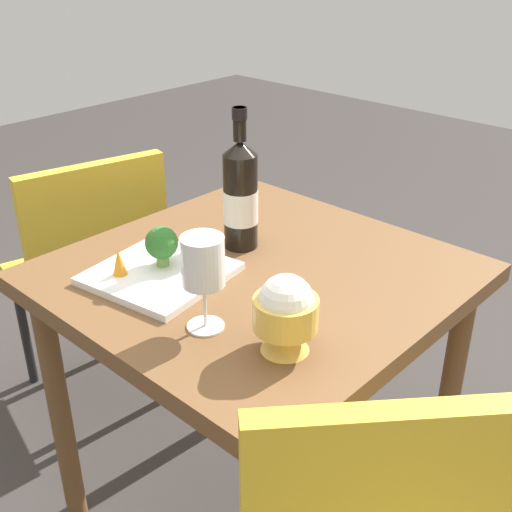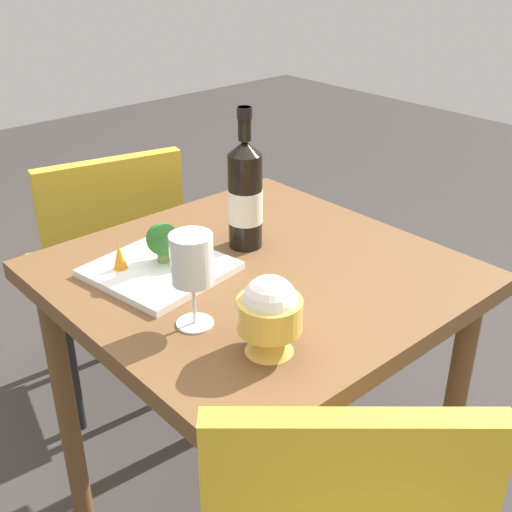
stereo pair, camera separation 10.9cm
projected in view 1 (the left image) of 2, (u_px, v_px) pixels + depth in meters
dining_table at (256, 312)px, 1.40m from camera, size 0.77×0.77×0.76m
chair_by_wall at (93, 263)px, 1.86m from camera, size 0.48×0.48×0.85m
wine_bottle at (240, 195)px, 1.39m from camera, size 0.08×0.08×0.31m
wine_glass at (203, 264)px, 1.10m from camera, size 0.08×0.08×0.18m
rice_bowl at (286, 313)px, 1.06m from camera, size 0.11×0.11×0.14m
serving_plate at (160, 274)px, 1.32m from camera, size 0.29×0.29×0.02m
broccoli_floret at (162, 244)px, 1.31m from camera, size 0.07×0.07×0.09m
carrot_garnish_left at (196, 255)px, 1.32m from camera, size 0.03×0.03×0.05m
carrot_garnish_right at (119, 262)px, 1.29m from camera, size 0.03×0.03×0.06m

